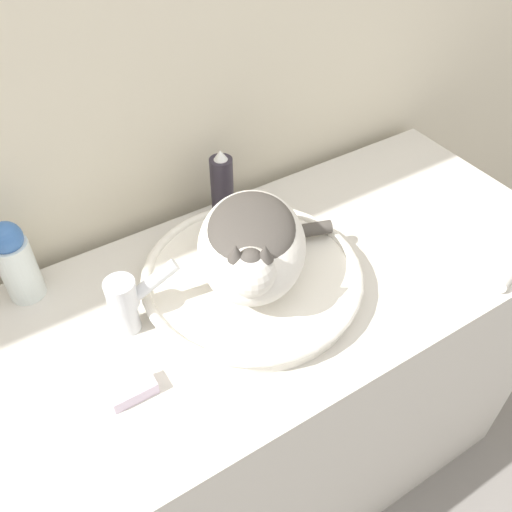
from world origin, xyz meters
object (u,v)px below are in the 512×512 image
(cat, at_px, (252,243))
(faucet, at_px, (129,300))
(soap_bar, at_px, (132,390))
(cream_tube, at_px, (512,267))
(lotion_bottle_white, at_px, (15,261))
(hairspray_can_black, at_px, (222,188))

(cat, xyz_separation_m, faucet, (-0.23, 0.04, -0.05))
(faucet, distance_m, soap_bar, 0.16)
(cream_tube, distance_m, soap_bar, 0.77)
(lotion_bottle_white, bearing_deg, cat, -30.92)
(faucet, height_order, cream_tube, faucet)
(faucet, xyz_separation_m, soap_bar, (-0.06, -0.13, -0.06))
(hairspray_can_black, relative_size, cream_tube, 1.23)
(cream_tube, height_order, soap_bar, cream_tube)
(cat, height_order, cream_tube, cat)
(faucet, xyz_separation_m, lotion_bottle_white, (-0.14, 0.19, 0.01))
(hairspray_can_black, distance_m, soap_bar, 0.48)
(cat, height_order, soap_bar, cat)
(cream_tube, bearing_deg, lotion_bottle_white, 151.36)
(faucet, height_order, hairspray_can_black, hairspray_can_black)
(cat, relative_size, cream_tube, 2.51)
(lotion_bottle_white, bearing_deg, soap_bar, -75.20)
(cat, height_order, hairspray_can_black, cat)
(cat, relative_size, lotion_bottle_white, 2.05)
(cream_tube, bearing_deg, hairspray_can_black, 131.41)
(cat, height_order, lotion_bottle_white, cat)
(cat, xyz_separation_m, hairspray_can_black, (0.06, 0.22, -0.04))
(hairspray_can_black, bearing_deg, faucet, -147.71)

